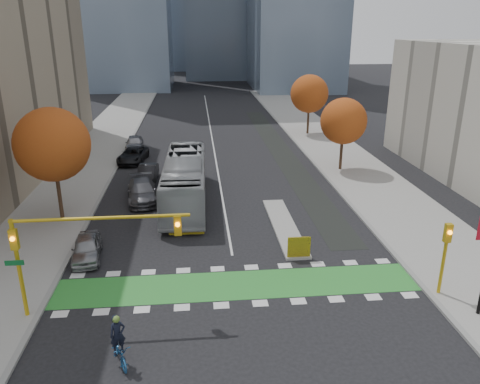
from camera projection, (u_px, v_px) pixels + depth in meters
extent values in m
plane|color=black|center=(240.00, 300.00, 24.30)|extent=(300.00, 300.00, 0.00)
cube|color=gray|center=(69.00, 184.00, 41.80)|extent=(7.00, 120.00, 0.15)
cube|color=gray|center=(362.00, 175.00, 44.24)|extent=(7.00, 120.00, 0.15)
cube|color=gray|center=(109.00, 183.00, 42.12)|extent=(0.30, 120.00, 0.16)
cube|color=gray|center=(325.00, 176.00, 43.92)|extent=(0.30, 120.00, 0.16)
cube|color=#2C8930|center=(237.00, 285.00, 25.71)|extent=(20.00, 3.00, 0.01)
cube|color=silver|center=(211.00, 133.00, 61.78)|extent=(0.15, 70.00, 0.01)
cube|color=black|center=(280.00, 151.00, 53.09)|extent=(2.50, 50.00, 0.01)
cube|color=gray|center=(284.00, 226.00, 33.07)|extent=(1.60, 10.00, 0.16)
cube|color=yellow|center=(299.00, 247.00, 28.33)|extent=(1.40, 0.12, 1.30)
cylinder|color=#332114|center=(58.00, 185.00, 33.58)|extent=(0.28, 0.28, 5.25)
sphere|color=#9D3513|center=(52.00, 145.00, 32.57)|extent=(5.20, 5.20, 5.20)
cylinder|color=#332114|center=(342.00, 148.00, 45.23)|extent=(0.28, 0.28, 4.55)
sphere|color=#9D3513|center=(344.00, 121.00, 44.35)|extent=(4.40, 4.40, 4.40)
cylinder|color=#332114|center=(308.00, 116.00, 60.21)|extent=(0.28, 0.28, 4.90)
sphere|color=#9D3513|center=(309.00, 94.00, 59.27)|extent=(4.80, 4.80, 4.80)
cylinder|color=#BF9914|center=(19.00, 270.00, 22.01)|extent=(0.20, 0.20, 5.20)
cylinder|color=#BF9914|center=(101.00, 218.00, 21.53)|extent=(8.20, 0.16, 0.16)
cube|color=#BF9914|center=(14.00, 239.00, 21.47)|extent=(0.35, 0.28, 1.00)
sphere|color=orange|center=(12.00, 239.00, 21.27)|extent=(0.22, 0.22, 0.22)
cube|color=#BF9914|center=(178.00, 225.00, 22.01)|extent=(0.35, 0.28, 1.00)
sphere|color=orange|center=(178.00, 225.00, 21.81)|extent=(0.22, 0.22, 0.22)
cube|color=#0C5926|center=(14.00, 263.00, 21.44)|extent=(0.85, 0.04, 0.25)
cylinder|color=#BF9914|center=(443.00, 261.00, 24.11)|extent=(0.18, 0.18, 4.00)
cube|color=#BF9914|center=(448.00, 233.00, 23.57)|extent=(0.35, 0.28, 1.00)
sphere|color=orange|center=(450.00, 233.00, 23.36)|extent=(0.22, 0.22, 0.22)
imported|color=#1E558C|center=(120.00, 352.00, 19.63)|extent=(1.45, 2.11, 1.05)
imported|color=black|center=(118.00, 334.00, 19.33)|extent=(0.77, 0.66, 1.79)
sphere|color=#597F2D|center=(116.00, 319.00, 19.08)|extent=(0.30, 0.30, 0.30)
imported|color=#9B9FA2|center=(185.00, 180.00, 37.04)|extent=(3.46, 13.53, 3.75)
imported|color=gray|center=(87.00, 248.00, 28.44)|extent=(2.11, 4.24, 1.39)
imported|color=black|center=(148.00, 173.00, 42.52)|extent=(1.77, 4.58, 1.49)
imported|color=#525257|center=(142.00, 191.00, 37.82)|extent=(2.97, 5.79, 1.61)
imported|color=black|center=(133.00, 155.00, 48.52)|extent=(3.11, 5.58, 1.48)
imported|color=#98989D|center=(135.00, 143.00, 53.14)|extent=(2.20, 4.88, 1.63)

